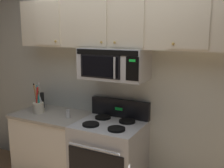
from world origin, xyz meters
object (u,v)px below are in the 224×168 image
at_px(salt_shaker, 68,114).
at_px(over_range_microwave, 114,64).
at_px(stove_range, 109,159).
at_px(pepper_mill, 42,100).
at_px(utensil_crock_cream, 38,105).

bearing_deg(salt_shaker, over_range_microwave, 16.59).
bearing_deg(stove_range, pepper_mill, 172.00).
distance_m(stove_range, utensil_crock_cream, 1.14).
relative_size(over_range_microwave, utensil_crock_cream, 1.94).
bearing_deg(salt_shaker, utensil_crock_cream, 179.90).
bearing_deg(pepper_mill, salt_shaker, -19.31).
distance_m(utensil_crock_cream, pepper_mill, 0.23).
height_order(stove_range, over_range_microwave, over_range_microwave).
relative_size(salt_shaker, pepper_mill, 0.49).
bearing_deg(pepper_mill, stove_range, -8.00).
bearing_deg(over_range_microwave, salt_shaker, -163.41).
distance_m(salt_shaker, pepper_mill, 0.62).
bearing_deg(stove_range, salt_shaker, -175.23).
relative_size(over_range_microwave, salt_shaker, 7.34).
distance_m(stove_range, pepper_mill, 1.26).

